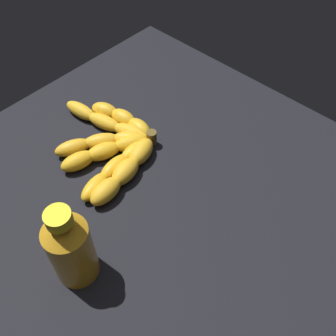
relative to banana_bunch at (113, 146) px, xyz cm
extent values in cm
cube|color=black|center=(-2.28, -13.21, -3.76)|extent=(78.99, 79.11, 4.30)
ellipsoid|color=gold|center=(6.80, -0.38, 0.05)|extent=(3.71, 5.99, 3.31)
ellipsoid|color=gold|center=(6.64, 4.20, 0.05)|extent=(4.07, 6.16, 3.31)
ellipsoid|color=gold|center=(5.54, 8.65, 0.05)|extent=(5.08, 6.55, 3.31)
ellipsoid|color=gold|center=(4.99, 0.20, -0.13)|extent=(5.38, 8.40, 2.94)
ellipsoid|color=gold|center=(3.25, 6.24, -0.13)|extent=(4.61, 8.32, 2.94)
ellipsoid|color=gold|center=(2.21, 12.44, -0.13)|extent=(3.79, 8.14, 2.94)
ellipsoid|color=gold|center=(3.55, -1.05, -0.07)|extent=(7.07, 7.21, 3.06)
ellipsoid|color=gold|center=(-0.70, 2.61, -0.07)|extent=(7.52, 6.55, 3.06)
ellipsoid|color=gold|center=(-5.58, 5.35, -0.07)|extent=(7.68, 5.63, 3.06)
ellipsoid|color=gold|center=(2.85, -2.14, 0.03)|extent=(7.50, 6.14, 3.28)
ellipsoid|color=gold|center=(-2.02, 0.17, 0.03)|extent=(7.49, 5.54, 3.28)
ellipsoid|color=gold|center=(-7.15, 1.84, 0.03)|extent=(7.36, 4.85, 3.28)
ellipsoid|color=gold|center=(2.24, -4.01, -0.14)|extent=(7.07, 3.20, 2.93)
ellipsoid|color=gold|center=(-3.31, -4.13, -0.14)|extent=(7.18, 3.49, 2.93)
ellipsoid|color=gold|center=(-8.81, -4.93, -0.14)|extent=(7.41, 4.29, 2.93)
ellipsoid|color=gold|center=(2.46, -5.36, 0.19)|extent=(7.56, 5.34, 3.58)
ellipsoid|color=gold|center=(-2.86, -6.61, 0.19)|extent=(7.36, 4.74, 3.58)
ellipsoid|color=gold|center=(-8.27, -7.31, 0.19)|extent=(7.09, 4.09, 3.58)
cylinder|color=brown|center=(6.52, -4.18, 0.19)|extent=(2.00, 2.00, 3.00)
cylinder|color=orange|center=(-20.46, -14.42, 4.14)|extent=(6.60, 6.60, 11.49)
cone|color=orange|center=(-20.46, -14.42, 11.18)|extent=(6.60, 6.60, 2.58)
cylinder|color=yellow|center=(-20.46, -14.42, 13.42)|extent=(3.66, 3.66, 1.89)
camera|label=1|loc=(-30.52, -42.79, 56.33)|focal=42.01mm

